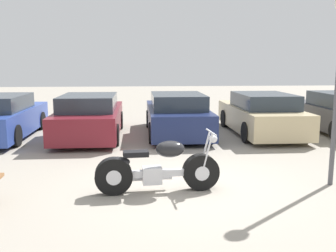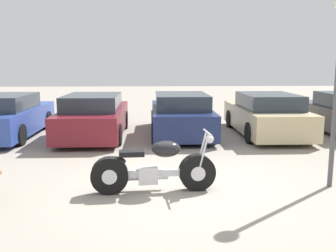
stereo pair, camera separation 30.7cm
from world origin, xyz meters
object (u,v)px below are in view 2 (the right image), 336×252
(parked_car_navy, at_px, (181,115))
(parked_car_champagne, at_px, (266,115))
(parked_car_blue, at_px, (6,117))
(motorcycle, at_px, (153,168))
(parked_car_maroon, at_px, (94,117))

(parked_car_navy, height_order, parked_car_champagne, same)
(parked_car_blue, bearing_deg, motorcycle, -49.33)
(motorcycle, xyz_separation_m, parked_car_champagne, (3.63, 5.24, 0.20))
(motorcycle, xyz_separation_m, parked_car_maroon, (-1.80, 5.15, 0.20))
(parked_car_blue, bearing_deg, parked_car_champagne, -0.08)
(parked_car_navy, bearing_deg, parked_car_blue, -178.77)
(motorcycle, distance_m, parked_car_champagne, 6.38)
(motorcycle, height_order, parked_car_maroon, parked_car_maroon)
(parked_car_maroon, height_order, parked_car_navy, same)
(motorcycle, relative_size, parked_car_maroon, 0.51)
(parked_car_maroon, bearing_deg, parked_car_navy, 4.62)
(parked_car_champagne, bearing_deg, motorcycle, -124.69)
(parked_car_blue, relative_size, parked_car_navy, 1.00)
(motorcycle, relative_size, parked_car_champagne, 0.51)
(motorcycle, xyz_separation_m, parked_car_blue, (-4.51, 5.25, 0.20))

